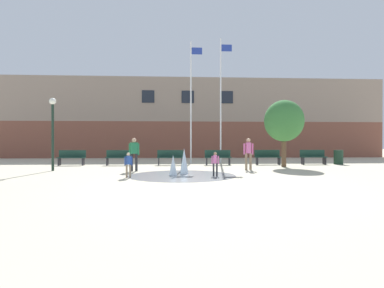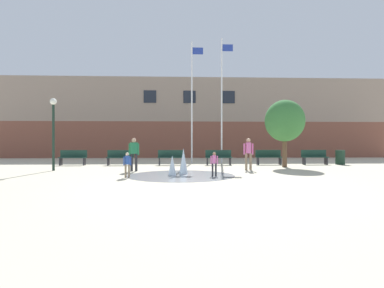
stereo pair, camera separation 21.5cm
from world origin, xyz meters
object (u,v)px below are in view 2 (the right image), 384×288
(child_in_fountain, at_px, (127,163))
(park_bench_far_left, at_px, (73,157))
(park_bench_center, at_px, (219,157))
(park_bench_under_left_flagpole, at_px, (171,157))
(park_bench_far_right, at_px, (315,157))
(trash_can, at_px, (340,157))
(flagpole_left, at_px, (192,99))
(adult_near_bench, at_px, (248,151))
(park_bench_left_of_flagpoles, at_px, (120,157))
(flagpole_right, at_px, (222,97))
(street_tree_near_building, at_px, (285,121))
(teen_by_trashcan, at_px, (134,152))
(lamp_post_left_lane, at_px, (53,123))
(park_bench_near_trashcan, at_px, (269,157))
(child_running, at_px, (214,162))

(child_in_fountain, bearing_deg, park_bench_far_left, -176.32)
(park_bench_center, bearing_deg, park_bench_under_left_flagpole, 179.15)
(park_bench_far_right, distance_m, trash_can, 1.58)
(park_bench_under_left_flagpole, xyz_separation_m, trash_can, (10.55, -0.01, -0.03))
(child_in_fountain, xyz_separation_m, flagpole_left, (2.90, 8.01, 3.71))
(adult_near_bench, relative_size, trash_can, 1.77)
(child_in_fountain, bearing_deg, flagpole_left, 129.81)
(park_bench_left_of_flagpoles, height_order, flagpole_right, flagpole_right)
(park_bench_under_left_flagpole, bearing_deg, flagpole_left, 49.39)
(park_bench_left_of_flagpoles, distance_m, park_bench_far_right, 12.04)
(park_bench_far_left, bearing_deg, park_bench_left_of_flagpoles, -1.43)
(adult_near_bench, xyz_separation_m, flagpole_right, (-0.59, 5.09, 3.47))
(park_bench_left_of_flagpoles, relative_size, child_in_fountain, 1.62)
(child_in_fountain, distance_m, street_tree_near_building, 9.38)
(park_bench_center, relative_size, teen_by_trashcan, 1.01)
(park_bench_far_left, relative_size, park_bench_center, 1.00)
(flagpole_left, height_order, lamp_post_left_lane, flagpole_left)
(park_bench_under_left_flagpole, bearing_deg, lamp_post_left_lane, -149.26)
(park_bench_under_left_flagpole, distance_m, flagpole_left, 4.35)
(park_bench_far_right, distance_m, teen_by_trashcan, 11.35)
(child_in_fountain, bearing_deg, park_bench_near_trashcan, 100.44)
(trash_can, bearing_deg, child_in_fountain, -152.06)
(park_bench_far_left, distance_m, street_tree_near_building, 12.63)
(park_bench_left_of_flagpoles, xyz_separation_m, park_bench_under_left_flagpole, (3.08, -0.02, 0.00))
(park_bench_far_left, relative_size, street_tree_near_building, 0.43)
(child_in_fountain, relative_size, trash_can, 1.10)
(park_bench_far_left, bearing_deg, flagpole_left, 11.61)
(adult_near_bench, distance_m, lamp_post_left_lane, 9.71)
(park_bench_far_right, bearing_deg, park_bench_left_of_flagpoles, -179.65)
(park_bench_under_left_flagpole, relative_size, child_running, 1.62)
(park_bench_left_of_flagpoles, distance_m, adult_near_bench, 7.87)
(park_bench_center, bearing_deg, park_bench_far_right, 1.31)
(park_bench_far_left, height_order, flagpole_right, flagpole_right)
(flagpole_right, relative_size, trash_can, 9.24)
(child_running, distance_m, flagpole_right, 8.62)
(trash_can, bearing_deg, park_bench_under_left_flagpole, 179.93)
(flagpole_left, bearing_deg, teen_by_trashcan, -119.26)
(park_bench_near_trashcan, height_order, adult_near_bench, adult_near_bench)
(teen_by_trashcan, height_order, flagpole_left, flagpole_left)
(street_tree_near_building, bearing_deg, park_bench_near_trashcan, 99.25)
(teen_by_trashcan, bearing_deg, flagpole_left, 33.95)
(park_bench_center, height_order, flagpole_right, flagpole_right)
(park_bench_left_of_flagpoles, xyz_separation_m, adult_near_bench, (7.03, -3.52, 0.45))
(park_bench_far_left, bearing_deg, lamp_post_left_lane, -85.53)
(adult_near_bench, bearing_deg, street_tree_near_building, -52.84)
(flagpole_left, distance_m, street_tree_near_building, 6.30)
(park_bench_far_right, xyz_separation_m, trash_can, (1.58, -0.11, -0.03))
(park_bench_under_left_flagpole, distance_m, child_running, 6.31)
(lamp_post_left_lane, bearing_deg, park_bench_far_right, 13.31)
(park_bench_center, xyz_separation_m, child_running, (-0.96, -5.96, 0.10))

